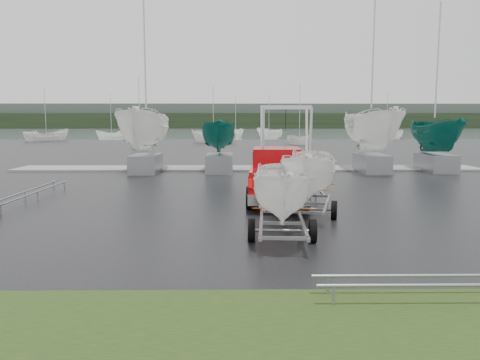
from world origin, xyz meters
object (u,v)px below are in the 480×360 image
trailer_hitched (283,148)px  trailer_parked (311,134)px  boat_hoist (286,128)px  pickup_truck (277,173)px

trailer_hitched → trailer_parked: bearing=71.7°
boat_hoist → trailer_hitched: bearing=-96.4°
pickup_truck → boat_hoist: (1.61, 11.74, 1.61)m
trailer_hitched → boat_hoist: 18.41m
pickup_truck → trailer_parked: bearing=-73.7°
pickup_truck → trailer_hitched: size_ratio=1.38×
trailer_hitched → trailer_parked: (1.23, 3.01, 0.27)m
trailer_parked → pickup_truck: bearing=116.6°
pickup_truck → trailer_parked: size_ratio=1.24×
trailer_hitched → trailer_parked: size_ratio=0.90×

